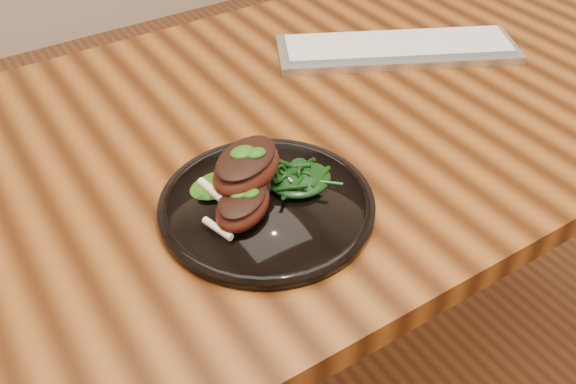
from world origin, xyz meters
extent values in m
cube|color=#371806|center=(0.00, 0.00, 0.73)|extent=(1.60, 0.80, 0.04)
cylinder|color=#391C0D|center=(0.74, 0.34, 0.35)|extent=(0.06, 0.06, 0.71)
cylinder|color=black|center=(-0.15, -0.17, 0.76)|extent=(0.28, 0.28, 0.02)
torus|color=black|center=(-0.15, -0.17, 0.76)|extent=(0.28, 0.28, 0.01)
cylinder|color=black|center=(-0.15, -0.17, 0.76)|extent=(0.19, 0.19, 0.00)
ellipsoid|color=#46160D|center=(-0.19, -0.18, 0.78)|extent=(0.11, 0.11, 0.04)
ellipsoid|color=black|center=(-0.19, -0.18, 0.80)|extent=(0.10, 0.09, 0.01)
cylinder|color=beige|center=(-0.23, -0.19, 0.78)|extent=(0.02, 0.05, 0.01)
ellipsoid|color=#134707|center=(-0.19, -0.18, 0.81)|extent=(0.03, 0.02, 0.01)
ellipsoid|color=#46160D|center=(-0.16, -0.14, 0.81)|extent=(0.14, 0.12, 0.04)
ellipsoid|color=black|center=(-0.16, -0.14, 0.82)|extent=(0.12, 0.11, 0.01)
cylinder|color=beige|center=(-0.22, -0.15, 0.80)|extent=(0.02, 0.06, 0.01)
ellipsoid|color=#134707|center=(-0.16, -0.14, 0.83)|extent=(0.03, 0.02, 0.01)
ellipsoid|color=#134707|center=(-0.19, -0.11, 0.77)|extent=(0.09, 0.06, 0.01)
ellipsoid|color=black|center=(-0.10, -0.16, 0.78)|extent=(0.09, 0.08, 0.02)
cube|color=silver|center=(0.28, 0.08, 0.76)|extent=(0.45, 0.32, 0.01)
cube|color=white|center=(0.28, 0.08, 0.77)|extent=(0.41, 0.28, 0.01)
camera|label=1|loc=(-0.47, -0.72, 1.31)|focal=40.00mm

